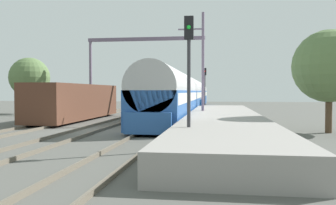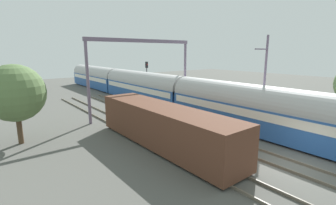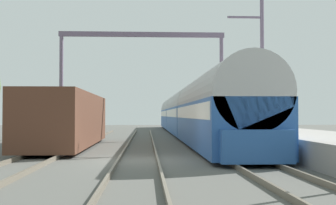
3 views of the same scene
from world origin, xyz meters
name	(u,v)px [view 1 (image 1 of 3)]	position (x,y,z in m)	size (l,w,h in m)	color
ground	(92,130)	(0.00, 0.00, 0.00)	(120.00, 120.00, 0.00)	#53534E
track_far_west	(30,128)	(-3.90, 0.00, 0.08)	(1.51, 60.00, 0.16)	#665E4F
track_west	(92,129)	(0.00, 0.00, 0.08)	(1.52, 60.00, 0.16)	#665E4F
track_east	(157,130)	(3.90, 0.00, 0.08)	(1.51, 60.00, 0.16)	#665E4F
platform	(223,121)	(7.72, 2.00, 0.45)	(4.40, 28.00, 0.90)	gray
passenger_train	(188,94)	(3.90, 21.93, 1.97)	(2.93, 49.20, 3.82)	#28569E
freight_car	(76,102)	(-3.90, 7.18, 1.47)	(2.80, 13.00, 2.70)	#563323
person_crossing	(202,104)	(5.84, 14.93, 1.03)	(0.46, 0.44, 1.73)	#2F2F2F
railway_signal_near	(189,65)	(6.23, -6.17, 3.33)	(0.36, 0.30, 5.21)	#2D2D33
railway_signal_far	(205,83)	(5.82, 23.95, 3.32)	(0.36, 0.30, 5.20)	#2D2D33
catenary_gantry	(145,59)	(0.00, 15.80, 5.61)	(12.20, 0.28, 7.86)	slate
catenary_pole_east_mid	(202,66)	(6.25, 5.75, 4.15)	(1.90, 0.20, 8.00)	slate
tree_west_background	(30,78)	(-11.77, 14.04, 3.73)	(4.06, 4.06, 5.77)	#4C3826
tree_east_background	(329,66)	(13.44, 0.62, 3.68)	(4.01, 4.01, 5.70)	#4C3826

